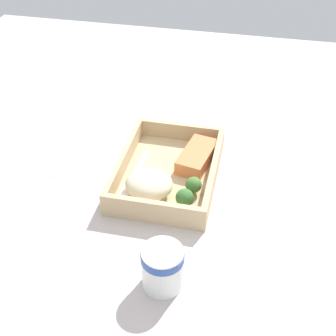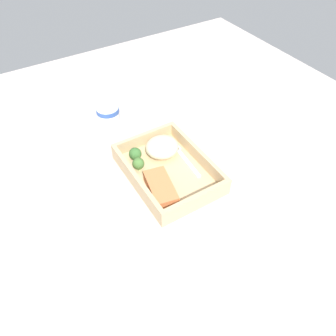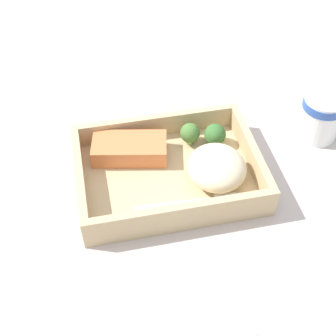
% 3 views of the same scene
% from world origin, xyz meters
% --- Properties ---
extents(ground_plane, '(1.60, 1.60, 0.02)m').
position_xyz_m(ground_plane, '(0.00, 0.00, -0.01)').
color(ground_plane, '#BFB1AC').
extents(takeout_tray, '(0.28, 0.20, 0.01)m').
position_xyz_m(takeout_tray, '(0.00, 0.00, 0.01)').
color(takeout_tray, tan).
rests_on(takeout_tray, ground_plane).
extents(tray_rim, '(0.28, 0.20, 0.04)m').
position_xyz_m(tray_rim, '(0.00, 0.00, 0.03)').
color(tray_rim, tan).
rests_on(tray_rim, takeout_tray).
extents(salmon_fillet, '(0.13, 0.08, 0.03)m').
position_xyz_m(salmon_fillet, '(-0.05, 0.05, 0.03)').
color(salmon_fillet, '#D97744').
rests_on(salmon_fillet, takeout_tray).
extents(mashed_potatoes, '(0.09, 0.10, 0.05)m').
position_xyz_m(mashed_potatoes, '(0.07, -0.02, 0.04)').
color(mashed_potatoes, beige).
rests_on(mashed_potatoes, takeout_tray).
extents(broccoli_floret_1, '(0.03, 0.03, 0.04)m').
position_xyz_m(broccoli_floret_1, '(0.05, 0.06, 0.03)').
color(broccoli_floret_1, '#8AAB65').
rests_on(broccoli_floret_1, takeout_tray).
extents(broccoli_floret_2, '(0.04, 0.04, 0.04)m').
position_xyz_m(broccoli_floret_2, '(0.09, 0.05, 0.03)').
color(broccoli_floret_2, '#799C55').
rests_on(broccoli_floret_2, takeout_tray).
extents(fork, '(0.16, 0.03, 0.00)m').
position_xyz_m(fork, '(0.02, -0.07, 0.01)').
color(fork, white).
rests_on(fork, takeout_tray).
extents(paper_cup, '(0.07, 0.07, 0.08)m').
position_xyz_m(paper_cup, '(0.27, 0.05, 0.04)').
color(paper_cup, white).
rests_on(paper_cup, ground_plane).
extents(receipt_slip, '(0.12, 0.15, 0.00)m').
position_xyz_m(receipt_slip, '(0.00, -0.22, 0.00)').
color(receipt_slip, white).
rests_on(receipt_slip, ground_plane).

